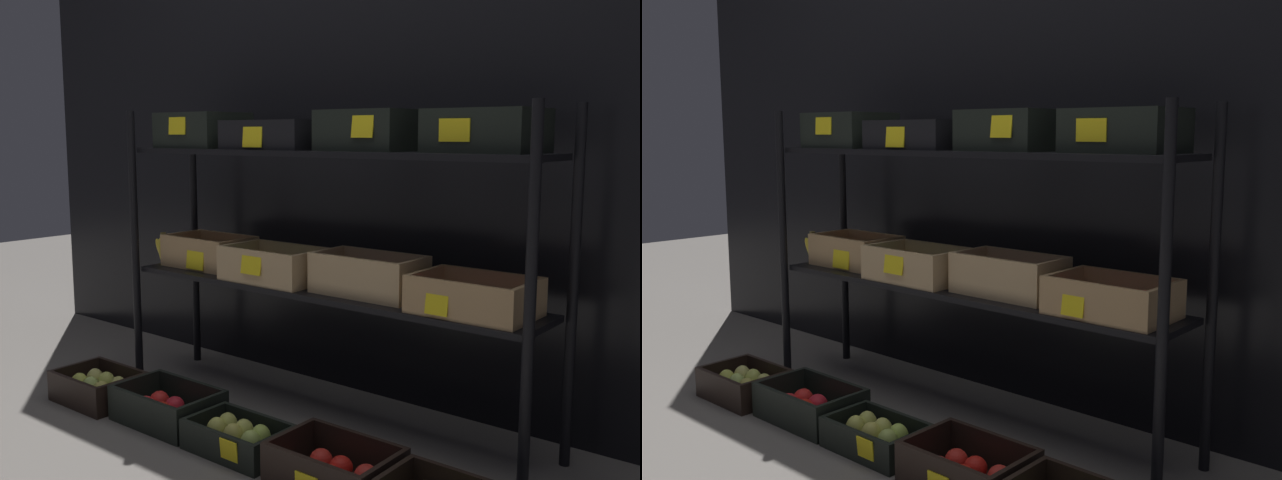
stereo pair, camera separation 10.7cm
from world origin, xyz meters
The scene contains 7 objects.
ground_plane centered at (0.00, 0.00, 0.00)m, with size 10.00×10.00×0.00m, color #605B56.
storefront_wall centered at (0.00, 0.36, 1.03)m, with size 4.09×0.12×2.07m, color black.
display_rack centered at (-0.01, 0.01, 0.73)m, with size 1.81×0.35×1.11m.
crate_ground_pear centered at (-0.75, -0.42, 0.05)m, with size 0.32×0.24×0.12m.
crate_ground_apple_red centered at (-0.38, -0.39, 0.05)m, with size 0.38×0.24×0.13m.
crate_ground_center_pear centered at (-0.01, -0.41, 0.05)m, with size 0.34×0.21×0.10m.
crate_ground_right_apple_red centered at (0.38, -0.41, 0.05)m, with size 0.36×0.25×0.13m.
Camera 1 is at (1.59, -1.97, 1.02)m, focal length 40.84 mm.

